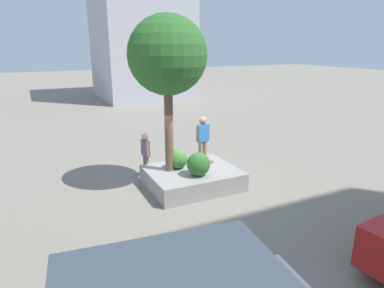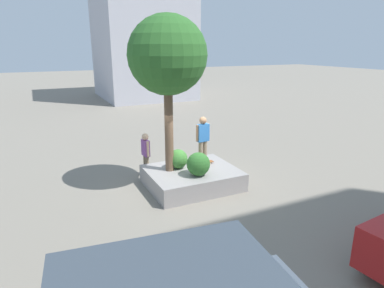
{
  "view_description": "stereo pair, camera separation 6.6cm",
  "coord_description": "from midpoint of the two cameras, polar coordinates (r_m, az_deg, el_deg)",
  "views": [
    {
      "loc": [
        4.61,
        9.74,
        4.61
      ],
      "look_at": [
        0.02,
        0.22,
        1.51
      ],
      "focal_mm": 31.23,
      "sensor_mm": 36.0,
      "label": 1
    },
    {
      "loc": [
        4.55,
        9.77,
        4.61
      ],
      "look_at": [
        0.02,
        0.22,
        1.51
      ],
      "focal_mm": 31.23,
      "sensor_mm": 36.0,
      "label": 2
    }
  ],
  "objects": [
    {
      "name": "ground_plane",
      "position": [
        11.72,
        -0.56,
        -6.8
      ],
      "size": [
        120.0,
        120.0,
        0.0
      ],
      "primitive_type": "plane",
      "color": "gray"
    },
    {
      "name": "plaza_tree",
      "position": [
        10.55,
        -4.4,
        14.72
      ],
      "size": [
        2.46,
        2.46,
        4.97
      ],
      "color": "brown",
      "rests_on": "planter_ledge"
    },
    {
      "name": "hedge_clump",
      "position": [
        10.69,
        0.93,
        -3.45
      ],
      "size": [
        0.76,
        0.76,
        0.76
      ],
      "primitive_type": "sphere",
      "color": "#2D6628",
      "rests_on": "planter_ledge"
    },
    {
      "name": "plaza_lowrise_south",
      "position": [
        31.98,
        -8.99,
        19.53
      ],
      "size": [
        7.56,
        8.7,
        12.95
      ],
      "primitive_type": "cube",
      "color": "#B2B2BC",
      "rests_on": "ground"
    },
    {
      "name": "planter_ledge",
      "position": [
        11.41,
        -0.17,
        -5.81
      ],
      "size": [
        2.95,
        2.41,
        0.61
      ],
      "primitive_type": "cube",
      "color": "gray",
      "rests_on": "ground"
    },
    {
      "name": "skateboard",
      "position": [
        11.79,
        1.64,
        -3.21
      ],
      "size": [
        0.8,
        0.23,
        0.07
      ],
      "color": "brown",
      "rests_on": "planter_ledge"
    },
    {
      "name": "skateboarder",
      "position": [
        11.5,
        1.68,
        1.31
      ],
      "size": [
        0.55,
        0.25,
        1.64
      ],
      "color": "#847056",
      "rests_on": "skateboard"
    },
    {
      "name": "bystander_watching",
      "position": [
        12.3,
        -8.1,
        -1.26
      ],
      "size": [
        0.25,
        0.54,
        1.59
      ],
      "color": "#847056",
      "rests_on": "ground"
    },
    {
      "name": "boxwood_shrub",
      "position": [
        11.34,
        -2.58,
        -2.56
      ],
      "size": [
        0.66,
        0.66,
        0.66
      ],
      "primitive_type": "sphere",
      "color": "#3D7A33",
      "rests_on": "planter_ledge"
    }
  ]
}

